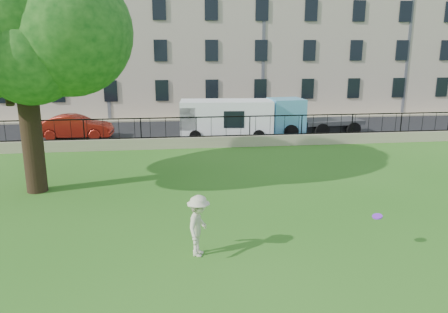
{
  "coord_description": "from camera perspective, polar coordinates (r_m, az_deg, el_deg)",
  "views": [
    {
      "loc": [
        -1.49,
        -11.69,
        5.4
      ],
      "look_at": [
        0.46,
        3.5,
        1.57
      ],
      "focal_mm": 35.0,
      "sensor_mm": 36.0,
      "label": 1
    }
  ],
  "objects": [
    {
      "name": "iron_railing",
      "position": [
        24.12,
        -3.66,
        3.85
      ],
      "size": [
        50.0,
        0.05,
        1.13
      ],
      "color": "black",
      "rests_on": "retaining_wall"
    },
    {
      "name": "blue_truck",
      "position": [
        28.16,
        11.55,
        5.12
      ],
      "size": [
        5.78,
        2.49,
        2.36
      ],
      "primitive_type": "cube",
      "rotation": [
        0.0,
        0.0,
        0.09
      ],
      "color": "#5FB2DE",
      "rests_on": "street"
    },
    {
      "name": "retaining_wall",
      "position": [
        24.28,
        -3.63,
        1.87
      ],
      "size": [
        50.0,
        0.4,
        0.6
      ],
      "primitive_type": "cube",
      "color": "gray",
      "rests_on": "ground"
    },
    {
      "name": "red_sedan",
      "position": [
        28.06,
        -18.82,
        3.68
      ],
      "size": [
        4.47,
        1.77,
        1.45
      ],
      "primitive_type": "imported",
      "rotation": [
        0.0,
        0.0,
        1.52
      ],
      "color": "#A72114",
      "rests_on": "street"
    },
    {
      "name": "white_van",
      "position": [
        26.66,
        0.31,
        4.87
      ],
      "size": [
        5.69,
        2.64,
        2.32
      ],
      "primitive_type": "cube",
      "rotation": [
        0.0,
        0.0,
        -0.09
      ],
      "color": "white",
      "rests_on": "street"
    },
    {
      "name": "sidewalk",
      "position": [
        34.05,
        -4.73,
        4.95
      ],
      "size": [
        60.0,
        1.4,
        0.12
      ],
      "primitive_type": "cube",
      "color": "gray",
      "rests_on": "ground"
    },
    {
      "name": "man",
      "position": [
        11.67,
        -3.32,
        -9.03
      ],
      "size": [
        0.94,
        1.22,
        1.67
      ],
      "primitive_type": "imported",
      "rotation": [
        0.0,
        0.0,
        1.24
      ],
      "color": "beige",
      "rests_on": "ground"
    },
    {
      "name": "building_row",
      "position": [
        39.32,
        -5.34,
        16.17
      ],
      "size": [
        56.4,
        10.4,
        13.8
      ],
      "color": "#B3A28E",
      "rests_on": "ground"
    },
    {
      "name": "street",
      "position": [
        28.94,
        -4.23,
        3.24
      ],
      "size": [
        60.0,
        9.0,
        0.01
      ],
      "primitive_type": "cube",
      "color": "black",
      "rests_on": "ground"
    },
    {
      "name": "tree",
      "position": [
        17.77,
        -25.58,
        16.3
      ],
      "size": [
        7.99,
        6.19,
        9.84
      ],
      "color": "black",
      "rests_on": "ground"
    },
    {
      "name": "ground",
      "position": [
        12.96,
        -0.04,
        -10.59
      ],
      "size": [
        120.0,
        120.0,
        0.0
      ],
      "primitive_type": "plane",
      "color": "#296718",
      "rests_on": "ground"
    },
    {
      "name": "frisbee",
      "position": [
        12.51,
        19.39,
        -7.38
      ],
      "size": [
        0.35,
        0.36,
        0.12
      ],
      "primitive_type": "cylinder",
      "rotation": [
        0.21,
        -0.14,
        -0.42
      ],
      "color": "#7F26DA"
    }
  ]
}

